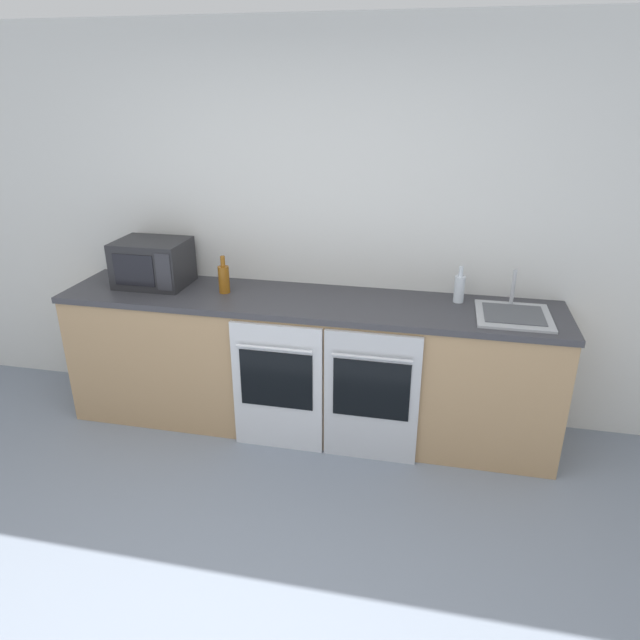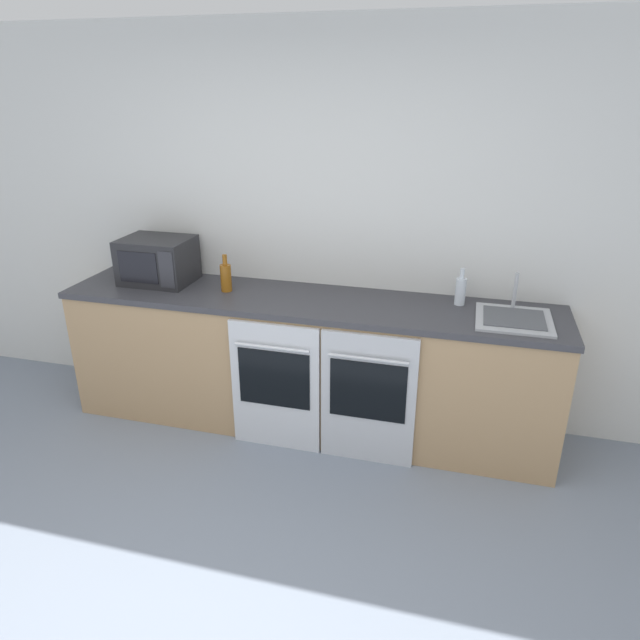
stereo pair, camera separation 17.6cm
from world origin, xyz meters
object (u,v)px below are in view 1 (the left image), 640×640
(bottle_amber, at_px, (224,278))
(sink, at_px, (513,314))
(oven_left, at_px, (277,388))
(microwave, at_px, (153,263))
(bottle_clear, at_px, (459,288))
(oven_right, at_px, (371,398))

(bottle_amber, relative_size, sink, 0.57)
(oven_left, relative_size, sink, 1.98)
(microwave, relative_size, bottle_amber, 1.88)
(bottle_clear, bearing_deg, bottle_amber, -174.58)
(oven_right, bearing_deg, microwave, 165.94)
(oven_right, distance_m, bottle_clear, 0.89)
(microwave, distance_m, sink, 2.37)
(bottle_amber, bearing_deg, bottle_clear, 5.42)
(oven_right, relative_size, microwave, 1.85)
(bottle_clear, distance_m, bottle_amber, 1.52)
(bottle_clear, bearing_deg, oven_left, -155.86)
(oven_right, bearing_deg, sink, 20.36)
(sink, bearing_deg, microwave, 177.66)
(bottle_clear, height_order, sink, sink)
(oven_left, height_order, oven_right, same)
(oven_left, bearing_deg, bottle_clear, 24.14)
(bottle_clear, xyz_separation_m, sink, (0.32, -0.18, -0.08))
(bottle_amber, bearing_deg, oven_left, -37.19)
(oven_left, height_order, bottle_clear, bottle_clear)
(bottle_clear, height_order, bottle_amber, bottle_amber)
(oven_left, bearing_deg, oven_right, 0.00)
(microwave, xyz_separation_m, sink, (2.37, -0.10, -0.14))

